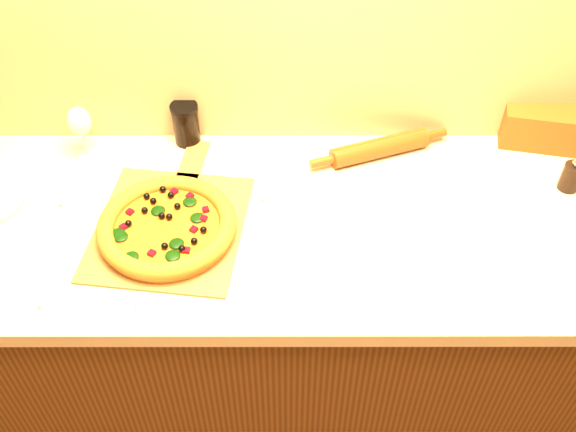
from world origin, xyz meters
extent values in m
cube|color=#42240E|center=(0.00, 1.43, 0.43)|extent=(2.80, 0.65, 0.86)
cube|color=beige|center=(0.00, 1.43, 0.88)|extent=(2.84, 0.68, 0.04)
cube|color=brown|center=(-0.31, 1.39, 0.90)|extent=(0.39, 0.43, 0.01)
cube|color=brown|center=(-0.27, 1.64, 0.90)|extent=(0.08, 0.16, 0.01)
cylinder|color=gold|center=(-0.31, 1.37, 0.92)|extent=(0.31, 0.31, 0.02)
cylinder|color=orange|center=(-0.31, 1.37, 0.93)|extent=(0.26, 0.26, 0.01)
torus|color=brown|center=(-0.31, 1.37, 0.93)|extent=(0.33, 0.33, 0.04)
ellipsoid|color=black|center=(-0.26, 1.40, 0.93)|extent=(0.03, 0.03, 0.01)
sphere|color=black|center=(-0.34, 1.35, 0.94)|extent=(0.02, 0.02, 0.02)
cube|color=maroon|center=(-0.29, 1.32, 0.94)|extent=(0.02, 0.02, 0.01)
cylinder|color=black|center=(-0.35, 1.31, 0.90)|extent=(0.03, 0.03, 0.01)
cylinder|color=black|center=(0.69, 1.54, 0.94)|extent=(0.05, 0.05, 0.07)
cylinder|color=#602710|center=(0.22, 1.66, 0.93)|extent=(0.27, 0.14, 0.05)
cylinder|color=#602710|center=(0.38, 1.72, 0.93)|extent=(0.07, 0.04, 0.02)
cylinder|color=#602710|center=(0.07, 1.61, 0.93)|extent=(0.07, 0.04, 0.02)
cylinder|color=silver|center=(-0.56, 1.67, 0.90)|extent=(0.06, 0.06, 0.00)
cylinder|color=silver|center=(-0.56, 1.67, 0.94)|extent=(0.01, 0.01, 0.07)
ellipsoid|color=silver|center=(-0.56, 1.67, 1.01)|extent=(0.06, 0.06, 0.08)
cylinder|color=black|center=(-0.30, 1.73, 0.95)|extent=(0.07, 0.07, 0.11)
cylinder|color=black|center=(-0.30, 1.73, 1.01)|extent=(0.07, 0.07, 0.01)
camera|label=1|loc=(-0.02, 0.33, 2.02)|focal=40.00mm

